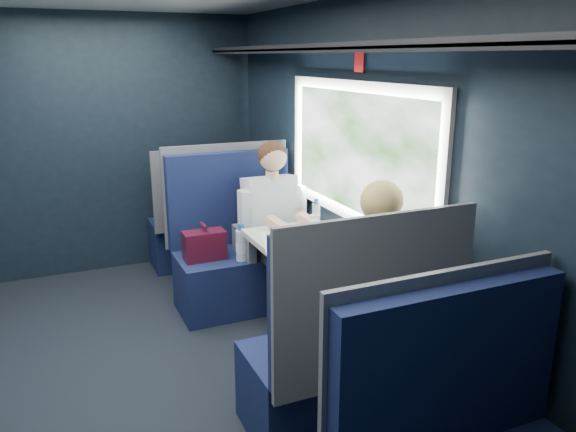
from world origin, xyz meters
name	(u,v)px	position (x,y,z in m)	size (l,w,h in m)	color
ground	(155,380)	(0.00, 0.00, -0.01)	(2.80, 4.20, 0.01)	black
room_shell	(142,141)	(0.02, 0.00, 1.48)	(3.00, 4.40, 2.40)	black
table	(306,256)	(1.03, 0.00, 0.66)	(0.62, 1.00, 0.74)	#54565E
seat_bay_near	(237,253)	(0.84, 0.87, 0.42)	(1.04, 0.62, 1.26)	#0B1234
seat_bay_far	(347,358)	(0.85, -0.87, 0.41)	(1.04, 0.62, 1.26)	#0B1234
seat_row_front	(207,224)	(0.85, 1.80, 0.41)	(1.04, 0.51, 1.16)	#0B1234
man	(275,219)	(1.10, 0.70, 0.72)	(0.53, 0.56, 1.32)	black
woman	(373,283)	(1.10, -0.71, 0.73)	(0.53, 0.56, 1.32)	black
papers	(310,250)	(1.01, -0.11, 0.74)	(0.57, 0.82, 0.01)	white
laptop	(342,223)	(1.38, 0.16, 0.81)	(0.25, 0.32, 0.24)	silver
bottle_small	(316,214)	(1.28, 0.36, 0.83)	(0.06, 0.06, 0.20)	silver
cup	(314,221)	(1.26, 0.35, 0.78)	(0.07, 0.07, 0.08)	white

